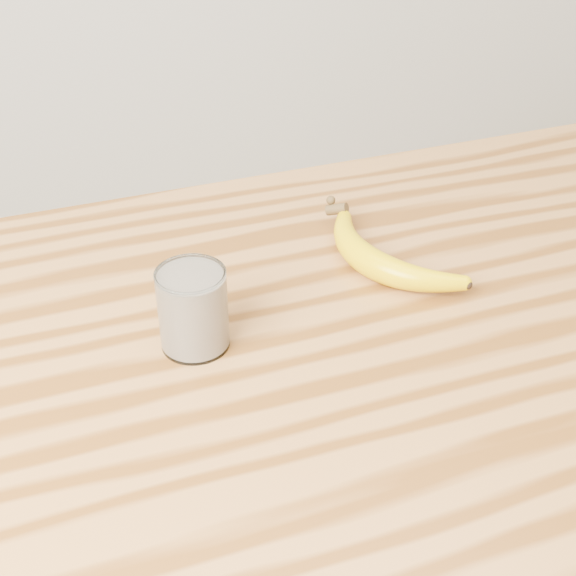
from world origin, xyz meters
name	(u,v)px	position (x,y,z in m)	size (l,w,h in m)	color
table	(419,378)	(0.00, 0.00, 0.77)	(1.20, 0.80, 0.90)	#9D6430
smoothie_glass	(193,309)	(-0.30, 0.02, 0.95)	(0.08, 0.08, 0.10)	white
banana	(371,263)	(-0.05, 0.08, 0.92)	(0.12, 0.32, 0.04)	#DCB000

